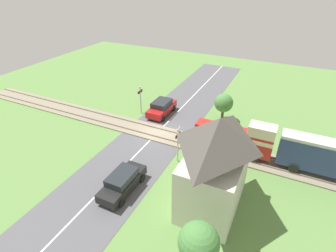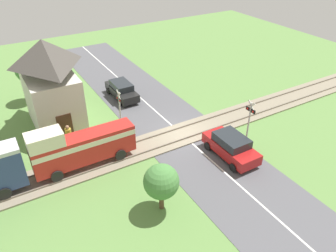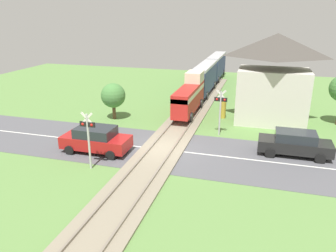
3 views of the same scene
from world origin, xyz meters
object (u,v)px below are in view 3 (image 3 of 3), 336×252
train (206,76)px  station_building (273,80)px  crossing_signal_west_approach (88,133)px  car_far_side (295,143)px  car_near_crossing (96,139)px  crossing_signal_east_approach (220,107)px  pedestrian_by_station (223,109)px

train → station_building: 10.68m
crossing_signal_west_approach → car_far_side: bearing=24.6°
train → car_near_crossing: (-3.94, -17.45, -1.04)m
station_building → crossing_signal_west_approach: bearing=-130.4°
crossing_signal_west_approach → crossing_signal_east_approach: size_ratio=1.00×
train → station_building: (6.61, -8.25, 1.52)m
train → car_far_side: train is taller
crossing_signal_west_approach → pedestrian_by_station: size_ratio=1.88×
train → crossing_signal_east_approach: train is taller
pedestrian_by_station → station_building: bearing=-1.0°
car_near_crossing → car_far_side: size_ratio=0.99×
car_near_crossing → crossing_signal_west_approach: (0.81, -2.24, 1.29)m
car_near_crossing → station_building: station_building is taller
car_far_side → crossing_signal_west_approach: bearing=-155.4°
car_near_crossing → crossing_signal_east_approach: (7.07, 5.12, 1.29)m
car_far_side → pedestrian_by_station: size_ratio=2.43×
pedestrian_by_station → car_far_side: bearing=-51.0°
train → car_near_crossing: 17.92m
station_building → pedestrian_by_station: bearing=179.0°
train → station_building: size_ratio=3.36×
crossing_signal_west_approach → pedestrian_by_station: bearing=62.4°
train → car_near_crossing: train is taller
car_near_crossing → pedestrian_by_station: bearing=53.6°
car_near_crossing → pedestrian_by_station: 11.50m
train → pedestrian_by_station: train is taller
car_far_side → pedestrian_by_station: bearing=129.0°
train → pedestrian_by_station: 8.75m
crossing_signal_east_approach → station_building: bearing=49.5°
station_building → pedestrian_by_station: (-3.72, 0.06, -2.60)m
crossing_signal_west_approach → car_near_crossing: bearing=109.9°
car_far_side → station_building: size_ratio=0.62×
station_building → train: bearing=128.7°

